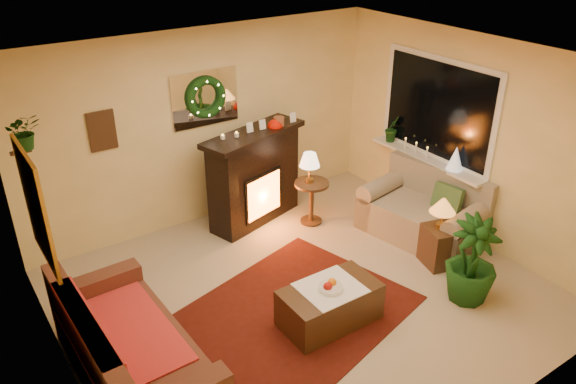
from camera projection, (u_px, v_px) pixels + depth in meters
floor at (306, 295)px, 6.30m from camera, size 5.00×5.00×0.00m
ceiling at (310, 65)px, 5.12m from camera, size 5.00×5.00×0.00m
wall_back at (206, 127)px, 7.36m from camera, size 5.00×5.00×0.00m
wall_front at (491, 309)px, 4.06m from camera, size 5.00×5.00×0.00m
wall_left at (53, 273)px, 4.45m from camera, size 4.50×4.50×0.00m
wall_right at (470, 140)px, 6.97m from camera, size 4.50×4.50×0.00m
area_rug at (289, 316)px, 5.96m from camera, size 2.92×2.46×0.01m
sofa at (133, 343)px, 4.99m from camera, size 0.94×2.05×0.87m
red_throw at (123, 335)px, 5.05m from camera, size 0.83×1.35×0.02m
fireplace at (254, 183)px, 7.58m from camera, size 1.41×0.77×1.23m
poinsettia at (275, 127)px, 7.38m from camera, size 0.20×0.20×0.20m
mantel_candle_a at (223, 142)px, 7.02m from camera, size 0.06×0.06×0.17m
mantel_candle_b at (237, 140)px, 7.08m from camera, size 0.06×0.06×0.18m
mantel_mirror at (205, 98)px, 7.16m from camera, size 0.92×0.02×0.72m
wreath at (206, 98)px, 7.13m from camera, size 0.55×0.11×0.55m
wall_art at (102, 131)px, 6.55m from camera, size 0.32×0.03×0.48m
gold_mirror at (36, 208)px, 4.48m from camera, size 0.03×0.84×1.00m
hanging_plant at (27, 148)px, 5.00m from camera, size 0.33×0.28×0.36m
loveseat at (423, 208)px, 7.23m from camera, size 1.14×1.66×0.88m
window_frame at (438, 109)px, 7.25m from camera, size 0.03×1.86×1.36m
window_glass at (437, 109)px, 7.24m from camera, size 0.02×1.70×1.22m
window_sill at (426, 159)px, 7.51m from camera, size 0.22×1.86×0.04m
mini_tree at (455, 159)px, 7.10m from camera, size 0.22×0.22×0.32m
sill_plant at (392, 128)px, 7.93m from camera, size 0.28×0.22×0.50m
side_table_round at (311, 201)px, 7.60m from camera, size 0.49×0.49×0.61m
lamp_cream at (310, 163)px, 7.36m from camera, size 0.27×0.27×0.42m
end_table_square at (442, 244)px, 6.74m from camera, size 0.50×0.50×0.50m
lamp_tiffany at (443, 209)px, 6.53m from camera, size 0.31×0.31×0.45m
coffee_table at (330, 305)px, 5.81m from camera, size 1.02×0.57×0.43m
fruit_bowl at (331, 288)px, 5.67m from camera, size 0.25×0.25×0.06m
floor_palm at (471, 264)px, 6.05m from camera, size 2.01×2.01×2.97m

